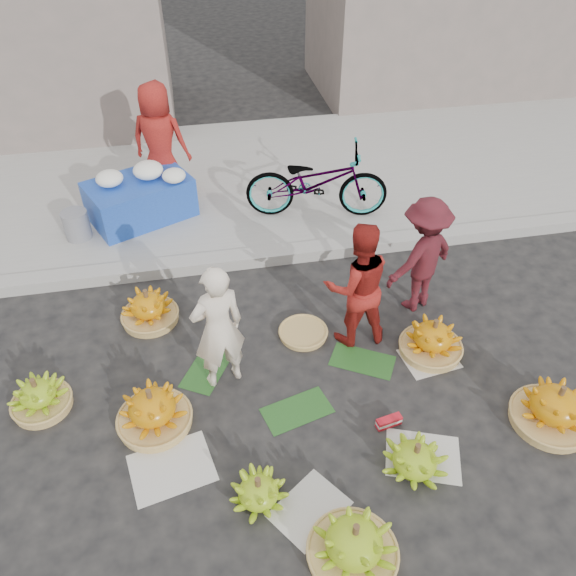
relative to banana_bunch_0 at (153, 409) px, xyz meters
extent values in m
plane|color=black|center=(1.43, 0.09, -0.20)|extent=(80.00, 80.00, 0.00)
cube|color=#9A9791|center=(1.43, 2.29, -0.13)|extent=(40.00, 0.25, 0.15)
cube|color=#9A9791|center=(1.43, 4.39, -0.14)|extent=(40.00, 4.00, 0.12)
cylinder|color=#B08949|center=(0.00, 0.00, -0.16)|extent=(0.68, 0.68, 0.09)
cylinder|color=#513720|center=(0.00, 0.00, 0.20)|extent=(0.05, 0.05, 0.12)
cylinder|color=#513720|center=(0.84, -0.95, 0.04)|extent=(0.05, 0.05, 0.12)
cylinder|color=#B08949|center=(1.47, -1.55, -0.16)|extent=(0.68, 0.68, 0.09)
cylinder|color=#513720|center=(1.47, -1.55, 0.21)|extent=(0.05, 0.05, 0.12)
cylinder|color=#513720|center=(2.20, -0.91, 0.08)|extent=(0.05, 0.05, 0.12)
cylinder|color=#B08949|center=(3.63, -0.68, -0.16)|extent=(0.72, 0.72, 0.09)
cylinder|color=#513720|center=(3.63, -0.68, 0.23)|extent=(0.05, 0.05, 0.12)
cylinder|color=#B08949|center=(2.88, 0.39, -0.16)|extent=(0.65, 0.65, 0.09)
cylinder|color=#513720|center=(2.88, 0.39, 0.19)|extent=(0.05, 0.05, 0.12)
cylinder|color=#B08949|center=(-1.06, 0.39, -0.16)|extent=(0.55, 0.55, 0.09)
cylinder|color=#513720|center=(-1.06, 0.39, 0.13)|extent=(0.05, 0.05, 0.12)
cylinder|color=#B08949|center=(-0.04, 1.45, -0.16)|extent=(0.62, 0.62, 0.09)
cylinder|color=#513720|center=(-0.04, 1.45, 0.17)|extent=(0.05, 0.05, 0.12)
cylinder|color=#B08949|center=(1.60, 0.88, -0.17)|extent=(0.62, 0.62, 0.06)
cube|color=red|center=(2.14, -0.44, -0.14)|extent=(0.25, 0.12, 0.10)
imported|color=white|center=(0.68, 0.42, 0.51)|extent=(0.59, 0.47, 1.41)
imported|color=#A9221A|center=(2.13, 0.77, 0.52)|extent=(0.70, 0.55, 1.44)
imported|color=maroon|center=(2.98, 1.15, 0.50)|extent=(1.03, 0.85, 1.39)
cube|color=#1A41AC|center=(-0.11, 3.46, 0.19)|extent=(1.54, 1.30, 0.55)
ellipsoid|color=white|center=(-0.44, 3.41, 0.57)|extent=(0.35, 0.35, 0.19)
ellipsoid|color=white|center=(0.05, 3.52, 0.58)|extent=(0.40, 0.40, 0.22)
ellipsoid|color=white|center=(0.38, 3.35, 0.55)|extent=(0.31, 0.31, 0.17)
cylinder|color=slate|center=(-0.94, 3.12, 0.11)|extent=(0.33, 0.33, 0.38)
imported|color=#A9221A|center=(0.23, 4.05, 0.74)|extent=(0.93, 0.77, 1.64)
imported|color=gray|center=(2.25, 3.08, 0.42)|extent=(1.02, 2.00, 1.00)
camera|label=1|loc=(0.61, -3.40, 4.15)|focal=35.00mm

